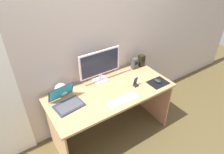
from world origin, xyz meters
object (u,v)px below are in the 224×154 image
(laptop, at_px, (66,101))
(monitor, at_px, (100,65))
(fishbowl, at_px, (61,90))
(speaker_near_monitor, at_px, (135,63))
(keyboard_external, at_px, (123,100))
(phone_in_dock, at_px, (135,83))
(mouse, at_px, (158,81))
(speaker_right, at_px, (141,61))

(laptop, bearing_deg, monitor, 19.03)
(monitor, height_order, fishbowl, monitor)
(fishbowl, bearing_deg, laptop, -95.99)
(speaker_near_monitor, height_order, keyboard_external, speaker_near_monitor)
(speaker_near_monitor, bearing_deg, phone_in_dock, -127.18)
(monitor, distance_m, keyboard_external, 0.53)
(speaker_near_monitor, bearing_deg, keyboard_external, -139.39)
(laptop, bearing_deg, keyboard_external, -27.08)
(phone_in_dock, bearing_deg, fishbowl, 158.02)
(laptop, height_order, mouse, laptop)
(speaker_right, bearing_deg, monitor, 179.60)
(fishbowl, relative_size, mouse, 1.57)
(speaker_right, height_order, keyboard_external, speaker_right)
(speaker_near_monitor, xyz_separation_m, mouse, (0.03, -0.43, -0.06))
(monitor, height_order, speaker_near_monitor, monitor)
(laptop, xyz_separation_m, mouse, (1.13, -0.25, -0.02))
(laptop, bearing_deg, speaker_right, 8.55)
(phone_in_dock, bearing_deg, laptop, 169.92)
(monitor, bearing_deg, mouse, -36.79)
(mouse, bearing_deg, speaker_right, 68.57)
(fishbowl, xyz_separation_m, mouse, (1.12, -0.43, -0.05))
(monitor, distance_m, fishbowl, 0.55)
(monitor, distance_m, laptop, 0.61)
(laptop, bearing_deg, phone_in_dock, -10.08)
(speaker_right, height_order, fishbowl, speaker_right)
(monitor, xyz_separation_m, phone_in_dock, (0.30, -0.34, -0.19))
(monitor, xyz_separation_m, speaker_near_monitor, (0.55, -0.00, -0.16))
(fishbowl, bearing_deg, keyboard_external, -41.09)
(keyboard_external, xyz_separation_m, phone_in_dock, (0.29, 0.13, 0.04))
(fishbowl, relative_size, keyboard_external, 0.41)
(speaker_right, distance_m, phone_in_dock, 0.51)
(monitor, xyz_separation_m, speaker_right, (0.68, -0.00, -0.15))
(keyboard_external, bearing_deg, speaker_right, 36.34)
(fishbowl, distance_m, mouse, 1.20)
(monitor, height_order, speaker_right, monitor)
(speaker_right, distance_m, mouse, 0.45)
(monitor, distance_m, speaker_right, 0.70)
(laptop, xyz_separation_m, keyboard_external, (0.56, -0.28, -0.04))
(keyboard_external, height_order, mouse, mouse)
(keyboard_external, bearing_deg, monitor, 92.32)
(speaker_right, distance_m, fishbowl, 1.21)
(phone_in_dock, bearing_deg, speaker_near_monitor, 52.82)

